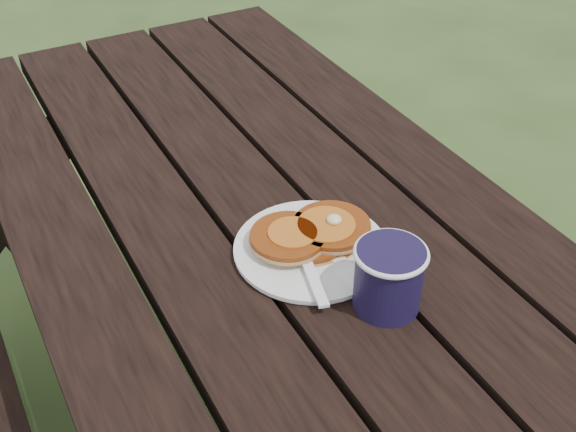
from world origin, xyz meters
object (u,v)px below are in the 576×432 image
picnic_table (302,420)px  pancake_stack (311,233)px  coffee_cup (389,275)px  plate (311,250)px

picnic_table → pancake_stack: pancake_stack is taller
pancake_stack → coffee_cup: size_ratio=1.85×
coffee_cup → picnic_table: bearing=110.3°
pancake_stack → coffee_cup: 0.16m
plate → pancake_stack: pancake_stack is taller
picnic_table → coffee_cup: size_ratio=18.23×
picnic_table → plate: size_ratio=8.11×
picnic_table → coffee_cup: 0.46m
picnic_table → pancake_stack: size_ratio=9.88×
plate → pancake_stack: bearing=59.9°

